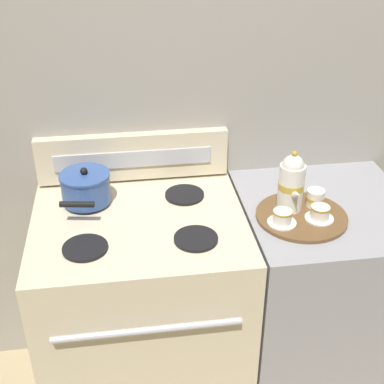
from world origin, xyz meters
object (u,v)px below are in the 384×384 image
object	(u,v)px
saucepan	(86,188)
teacup_right	(282,217)
serving_tray	(301,216)
creamer_jug	(315,198)
stove	(144,314)
teapot	(292,183)
teacup_left	(320,213)

from	to	relation	value
saucepan	teacup_right	xyz separation A→B (m)	(0.69, -0.26, -0.03)
serving_tray	creamer_jug	distance (m)	0.10
stove	creamer_jug	world-z (taller)	creamer_jug
teapot	teacup_right	xyz separation A→B (m)	(-0.06, -0.10, -0.08)
serving_tray	teapot	distance (m)	0.13
stove	teapot	distance (m)	0.81
saucepan	creamer_jug	distance (m)	0.87
saucepan	serving_tray	world-z (taller)	saucepan
stove	serving_tray	bearing A→B (deg)	-6.29
teapot	teacup_right	world-z (taller)	teapot
serving_tray	teapot	size ratio (longest dim) A/B	1.42
serving_tray	teacup_right	world-z (taller)	teacup_right
creamer_jug	teacup_left	bearing A→B (deg)	-98.87
serving_tray	teacup_left	world-z (taller)	teacup_left
saucepan	teacup_right	distance (m)	0.74
stove	creamer_jug	distance (m)	0.83
teacup_left	teacup_right	xyz separation A→B (m)	(-0.14, -0.01, 0.00)
serving_tray	teapot	xyz separation A→B (m)	(-0.03, 0.05, 0.12)
stove	serving_tray	world-z (taller)	serving_tray
teacup_right	saucepan	bearing A→B (deg)	159.48
teacup_left	creamer_jug	size ratio (longest dim) A/B	1.51
teacup_left	creamer_jug	bearing A→B (deg)	81.13
teapot	teacup_left	bearing A→B (deg)	-45.31
teapot	creamer_jug	bearing A→B (deg)	3.45
saucepan	creamer_jug	bearing A→B (deg)	-10.53
teacup_left	teacup_right	bearing A→B (deg)	-176.77
serving_tray	teapot	world-z (taller)	teapot
teapot	teacup_left	size ratio (longest dim) A/B	2.26
saucepan	serving_tray	size ratio (longest dim) A/B	0.80
serving_tray	teacup_right	xyz separation A→B (m)	(-0.09, -0.05, 0.03)
serving_tray	teacup_left	size ratio (longest dim) A/B	3.21
stove	creamer_jug	bearing A→B (deg)	-0.84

